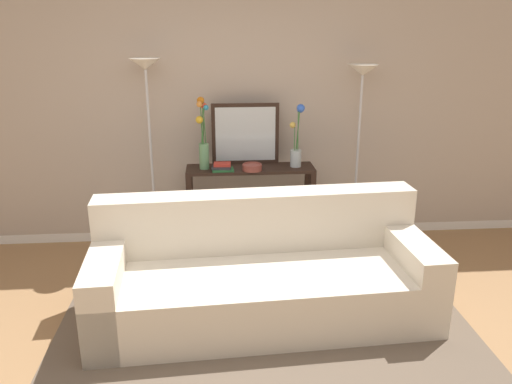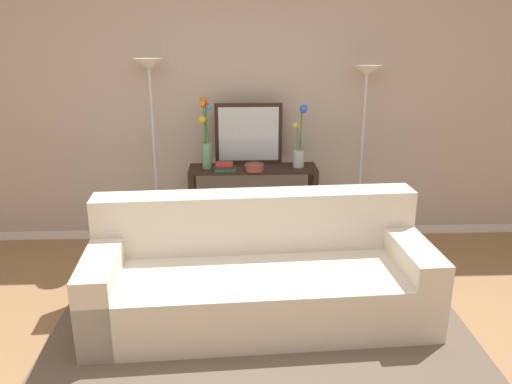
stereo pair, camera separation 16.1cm
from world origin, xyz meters
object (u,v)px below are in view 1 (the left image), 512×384
at_px(floor_lamp_right, 361,106).
at_px(vase_short_flowers, 297,138).
at_px(book_row_under_console, 224,244).
at_px(vase_tall_flowers, 203,139).
at_px(floor_lamp_left, 148,103).
at_px(fruit_bowl, 252,167).
at_px(console_table, 250,194).
at_px(wall_mirror, 245,134).
at_px(couch, 262,276).
at_px(book_stack, 222,167).

bearing_deg(floor_lamp_right, vase_short_flowers, -174.62).
bearing_deg(book_row_under_console, vase_tall_flowers, -177.59).
distance_m(floor_lamp_left, fruit_bowl, 1.10).
distance_m(console_table, floor_lamp_right, 1.32).
bearing_deg(fruit_bowl, floor_lamp_left, 170.71).
bearing_deg(wall_mirror, fruit_bowl, -78.93).
relative_size(couch, book_stack, 12.43).
bearing_deg(floor_lamp_left, book_stack, -12.84).
xyz_separation_m(vase_short_flowers, fruit_bowl, (-0.43, -0.10, -0.24)).
bearing_deg(wall_mirror, book_stack, -134.88).
xyz_separation_m(floor_lamp_left, book_row_under_console, (0.65, -0.05, -1.38)).
distance_m(vase_tall_flowers, vase_short_flowers, 0.87).
bearing_deg(vase_short_flowers, book_row_under_console, 179.85).
bearing_deg(wall_mirror, floor_lamp_left, -174.76).
bearing_deg(console_table, couch, -89.85).
height_order(vase_short_flowers, book_row_under_console, vase_short_flowers).
bearing_deg(book_stack, vase_tall_flowers, 152.43).
bearing_deg(console_table, floor_lamp_left, 176.60).
bearing_deg(floor_lamp_right, book_row_under_console, -177.60).
height_order(floor_lamp_left, book_row_under_console, floor_lamp_left).
bearing_deg(vase_short_flowers, floor_lamp_left, 177.62).
relative_size(fruit_bowl, book_row_under_console, 0.40).
bearing_deg(couch, vase_tall_flowers, 110.33).
bearing_deg(vase_tall_flowers, fruit_bowl, -11.56).
xyz_separation_m(couch, book_stack, (-0.27, 1.08, 0.55)).
bearing_deg(couch, wall_mirror, 91.70).
bearing_deg(console_table, fruit_bowl, -84.40).
height_order(vase_tall_flowers, book_row_under_console, vase_tall_flowers).
bearing_deg(floor_lamp_left, console_table, -3.40).
height_order(couch, vase_tall_flowers, vase_tall_flowers).
distance_m(couch, book_stack, 1.25).
distance_m(vase_short_flowers, book_row_under_console, 1.26).
relative_size(floor_lamp_right, fruit_bowl, 9.73).
bearing_deg(book_row_under_console, couch, -77.19).
relative_size(fruit_bowl, book_stack, 0.89).
bearing_deg(vase_tall_flowers, wall_mirror, 19.77).
xyz_separation_m(book_stack, book_row_under_console, (-0.00, 0.09, -0.81)).
xyz_separation_m(console_table, floor_lamp_right, (1.03, 0.05, 0.82)).
bearing_deg(fruit_bowl, book_row_under_console, 160.52).
xyz_separation_m(floor_lamp_left, wall_mirror, (0.88, 0.08, -0.32)).
height_order(vase_tall_flowers, book_stack, vase_tall_flowers).
distance_m(floor_lamp_right, fruit_bowl, 1.16).
height_order(fruit_bowl, book_row_under_console, fruit_bowl).
distance_m(floor_lamp_right, vase_short_flowers, 0.66).
relative_size(couch, wall_mirror, 3.99).
bearing_deg(fruit_bowl, vase_tall_flowers, 168.44).
xyz_separation_m(vase_short_flowers, book_row_under_console, (-0.70, 0.00, -1.05)).
height_order(couch, floor_lamp_right, floor_lamp_right).
bearing_deg(wall_mirror, vase_short_flowers, -16.14).
xyz_separation_m(console_table, vase_tall_flowers, (-0.43, -0.01, 0.55)).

